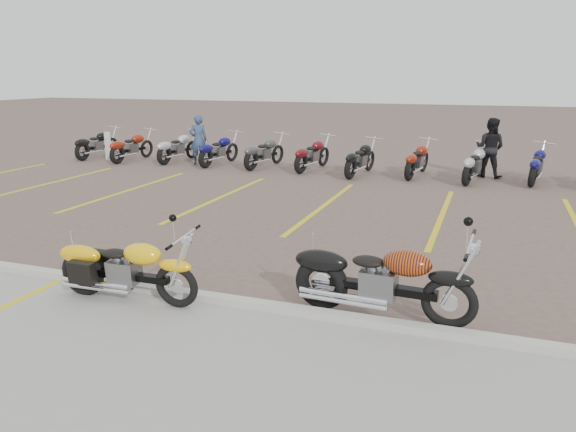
{
  "coord_description": "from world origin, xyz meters",
  "views": [
    {
      "loc": [
        3.62,
        -8.33,
        3.04
      ],
      "look_at": [
        0.55,
        0.08,
        0.75
      ],
      "focal_mm": 35.0,
      "sensor_mm": 36.0,
      "label": 1
    }
  ],
  "objects_px": {
    "flame_cruiser": "(378,282)",
    "person_a": "(198,140)",
    "person_b": "(490,148)",
    "yellow_cruiser": "(125,271)",
    "bollard": "(108,146)"
  },
  "relations": [
    {
      "from": "flame_cruiser",
      "to": "person_a",
      "type": "relative_size",
      "value": 1.4
    },
    {
      "from": "person_a",
      "to": "person_b",
      "type": "relative_size",
      "value": 0.95
    },
    {
      "from": "person_a",
      "to": "person_b",
      "type": "distance_m",
      "value": 9.38
    },
    {
      "from": "yellow_cruiser",
      "to": "person_a",
      "type": "xyz_separation_m",
      "value": [
        -4.87,
        10.89,
        0.4
      ]
    },
    {
      "from": "person_a",
      "to": "bollard",
      "type": "bearing_deg",
      "value": -34.77
    },
    {
      "from": "person_a",
      "to": "yellow_cruiser",
      "type": "bearing_deg",
      "value": 75.15
    },
    {
      "from": "bollard",
      "to": "person_a",
      "type": "bearing_deg",
      "value": 4.18
    },
    {
      "from": "person_a",
      "to": "person_b",
      "type": "bearing_deg",
      "value": 145.95
    },
    {
      "from": "person_b",
      "to": "bollard",
      "type": "distance_m",
      "value": 12.92
    },
    {
      "from": "flame_cruiser",
      "to": "person_b",
      "type": "height_order",
      "value": "person_b"
    },
    {
      "from": "yellow_cruiser",
      "to": "bollard",
      "type": "distance_m",
      "value": 13.55
    },
    {
      "from": "flame_cruiser",
      "to": "person_b",
      "type": "distance_m",
      "value": 11.12
    },
    {
      "from": "yellow_cruiser",
      "to": "person_a",
      "type": "height_order",
      "value": "person_a"
    },
    {
      "from": "yellow_cruiser",
      "to": "bollard",
      "type": "relative_size",
      "value": 2.11
    },
    {
      "from": "yellow_cruiser",
      "to": "flame_cruiser",
      "type": "distance_m",
      "value": 3.39
    }
  ]
}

